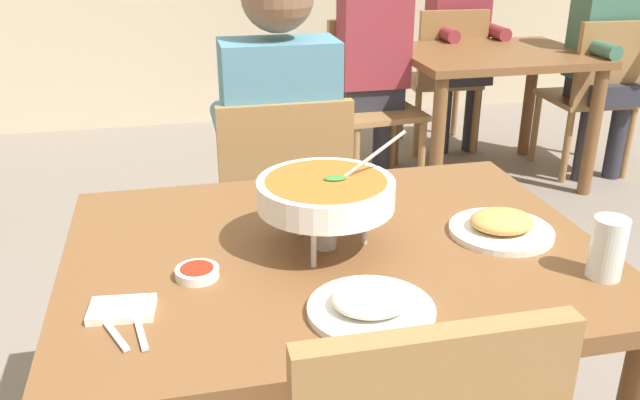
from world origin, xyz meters
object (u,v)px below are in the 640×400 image
object	(u,v)px
chair_diner_main	(282,209)
drink_glass	(607,251)
chair_bg_middle	(370,94)
patron_bg_middle	(372,52)
curry_bowl	(326,195)
diner_main	(279,139)
sauce_dish	(197,272)
rice_plate	(373,304)
patron_bg_left	(459,32)
appetizer_plate	(502,226)
dining_table_far	(493,75)
dining_table_main	(334,288)
chair_bg_right	(597,89)
patron_bg_right	(608,47)
chair_bg_left	(445,72)

from	to	relation	value
chair_diner_main	drink_glass	size ratio (longest dim) A/B	6.92
drink_glass	chair_bg_middle	xyz separation A→B (m)	(0.23, 2.41, -0.28)
drink_glass	patron_bg_middle	xyz separation A→B (m)	(0.22, 2.39, -0.05)
chair_diner_main	drink_glass	bearing A→B (deg)	-62.80
curry_bowl	drink_glass	world-z (taller)	curry_bowl
chair_diner_main	chair_bg_middle	xyz separation A→B (m)	(0.73, 1.43, 0.00)
chair_diner_main	patron_bg_middle	world-z (taller)	patron_bg_middle
diner_main	sauce_dish	xyz separation A→B (m)	(-0.31, -0.84, -0.00)
curry_bowl	rice_plate	xyz separation A→B (m)	(0.02, -0.28, -0.11)
diner_main	patron_bg_left	bearing A→B (deg)	52.33
appetizer_plate	chair_bg_middle	size ratio (longest dim) A/B	0.27
sauce_dish	dining_table_far	distance (m)	2.73
dining_table_main	patron_bg_left	xyz separation A→B (m)	(1.44, 2.63, 0.12)
dining_table_far	curry_bowl	bearing A→B (deg)	-124.60
chair_bg_right	patron_bg_right	distance (m)	0.24
sauce_dish	patron_bg_middle	size ratio (longest dim) A/B	0.07
curry_bowl	chair_bg_middle	size ratio (longest dim) A/B	0.37
patron_bg_left	patron_bg_middle	world-z (taller)	same
chair_diner_main	sauce_dish	bearing A→B (deg)	-110.97
patron_bg_left	chair_bg_right	bearing A→B (deg)	-48.25
curry_bowl	rice_plate	size ratio (longest dim) A/B	1.39
curry_bowl	sauce_dish	xyz separation A→B (m)	(-0.29, -0.07, -0.12)
chair_diner_main	diner_main	size ratio (longest dim) A/B	0.69
patron_bg_right	sauce_dish	bearing A→B (deg)	-138.72
dining_table_far	chair_diner_main	bearing A→B (deg)	-136.57
appetizer_plate	patron_bg_middle	world-z (taller)	patron_bg_middle
rice_plate	chair_bg_left	size ratio (longest dim) A/B	0.27
sauce_dish	patron_bg_right	world-z (taller)	patron_bg_right
dining_table_main	chair_bg_middle	world-z (taller)	chair_bg_middle
sauce_dish	dining_table_far	bearing A→B (deg)	51.26
chair_bg_left	chair_bg_middle	distance (m)	0.75
curry_bowl	chair_bg_left	size ratio (longest dim) A/B	0.37
curry_bowl	patron_bg_right	distance (m)	2.87
diner_main	appetizer_plate	bearing A→B (deg)	-63.51
dining_table_main	chair_diner_main	bearing A→B (deg)	90.00
patron_bg_left	patron_bg_middle	bearing A→B (deg)	-145.29
chair_bg_right	chair_bg_left	bearing A→B (deg)	137.74
drink_glass	dining_table_main	bearing A→B (deg)	153.39
drink_glass	patron_bg_middle	distance (m)	2.40
chair_bg_left	dining_table_main	bearing A→B (deg)	-117.51
appetizer_plate	patron_bg_right	world-z (taller)	patron_bg_right
patron_bg_middle	drink_glass	bearing A→B (deg)	-95.28
chair_bg_left	sauce_dish	bearing A→B (deg)	-121.89
rice_plate	patron_bg_middle	bearing A→B (deg)	73.33
chair_diner_main	patron_bg_right	xyz separation A→B (m)	(2.04, 1.26, 0.24)
sauce_dish	drink_glass	world-z (taller)	drink_glass
chair_bg_left	patron_bg_middle	xyz separation A→B (m)	(-0.62, -0.45, 0.24)
patron_bg_left	patron_bg_right	world-z (taller)	same
rice_plate	appetizer_plate	xyz separation A→B (m)	(0.39, 0.26, 0.00)
rice_plate	dining_table_far	xyz separation A→B (m)	(1.40, 2.34, -0.15)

